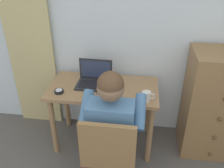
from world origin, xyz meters
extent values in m
cube|color=silver|center=(0.00, 2.20, 1.25)|extent=(4.80, 0.05, 2.50)
cube|color=#CCB77A|center=(-1.27, 2.13, 1.11)|extent=(0.51, 0.03, 2.23)
cube|color=#9E754C|center=(-0.42, 1.84, 0.69)|extent=(1.09, 0.57, 0.03)
cylinder|color=#9E754C|center=(-0.90, 1.61, 0.34)|extent=(0.06, 0.06, 0.68)
cylinder|color=#9E754C|center=(0.07, 1.61, 0.34)|extent=(0.06, 0.06, 0.68)
cylinder|color=#9E754C|center=(-0.90, 2.07, 0.34)|extent=(0.06, 0.06, 0.68)
cylinder|color=#9E754C|center=(0.07, 2.07, 0.34)|extent=(0.06, 0.06, 0.68)
cube|color=olive|center=(0.69, 1.91, 0.56)|extent=(0.56, 0.46, 1.12)
sphere|color=brown|center=(0.69, 1.66, 0.11)|extent=(0.04, 0.04, 0.04)
sphere|color=brown|center=(0.69, 1.66, 0.33)|extent=(0.04, 0.04, 0.04)
sphere|color=brown|center=(0.69, 1.66, 0.56)|extent=(0.04, 0.04, 0.04)
cube|color=brown|center=(-0.26, 1.25, 0.43)|extent=(0.42, 0.40, 0.05)
cube|color=olive|center=(-0.27, 1.07, 0.66)|extent=(0.42, 0.04, 0.42)
cylinder|color=olive|center=(-0.09, 1.41, 0.20)|extent=(0.04, 0.04, 0.40)
cylinder|color=olive|center=(-0.43, 1.41, 0.20)|extent=(0.04, 0.04, 0.40)
cylinder|color=#33384C|center=(-0.17, 1.47, 0.47)|extent=(0.14, 0.40, 0.14)
cylinder|color=#33384C|center=(-0.35, 1.47, 0.47)|extent=(0.14, 0.40, 0.14)
cylinder|color=#33384C|center=(-0.17, 1.67, 0.24)|extent=(0.11, 0.11, 0.47)
cylinder|color=#33384C|center=(-0.35, 1.67, 0.24)|extent=(0.11, 0.11, 0.47)
cube|color=teal|center=(-0.26, 1.24, 0.70)|extent=(0.36, 0.20, 0.46)
cylinder|color=teal|center=(-0.04, 1.37, 0.79)|extent=(0.09, 0.30, 0.25)
cylinder|color=teal|center=(-0.48, 1.37, 0.79)|extent=(0.09, 0.30, 0.25)
cylinder|color=#846047|center=(-0.04, 1.57, 0.68)|extent=(0.07, 0.27, 0.11)
cylinder|color=#846047|center=(-0.48, 1.57, 0.68)|extent=(0.07, 0.27, 0.11)
sphere|color=#846047|center=(-0.26, 1.25, 1.06)|extent=(0.20, 0.20, 0.20)
sphere|color=#513823|center=(-0.26, 1.25, 1.09)|extent=(0.20, 0.20, 0.20)
cube|color=#232326|center=(-0.52, 1.85, 0.72)|extent=(0.35, 0.25, 0.02)
cube|color=black|center=(-0.52, 1.84, 0.73)|extent=(0.29, 0.16, 0.00)
cube|color=#232326|center=(-0.52, 1.98, 0.84)|extent=(0.34, 0.02, 0.22)
cube|color=#2D3851|center=(-0.52, 1.97, 0.84)|extent=(0.31, 0.01, 0.18)
ellipsoid|color=black|center=(-0.25, 1.87, 0.73)|extent=(0.08, 0.11, 0.03)
cylinder|color=black|center=(-0.82, 1.68, 0.73)|extent=(0.09, 0.09, 0.03)
cylinder|color=silver|center=(-0.82, 1.68, 0.74)|extent=(0.06, 0.06, 0.00)
cylinder|color=silver|center=(0.01, 1.65, 0.76)|extent=(0.08, 0.08, 0.09)
torus|color=silver|center=(0.06, 1.65, 0.76)|extent=(0.06, 0.01, 0.06)
camera|label=1|loc=(-0.06, -0.22, 1.96)|focal=39.02mm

